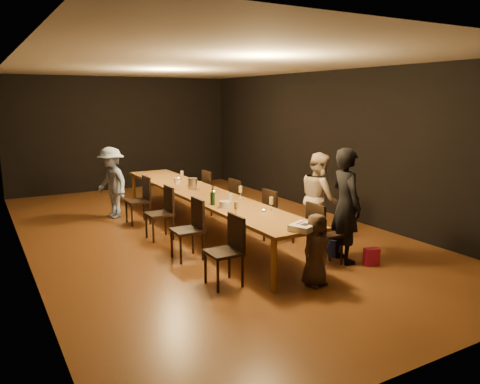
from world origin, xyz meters
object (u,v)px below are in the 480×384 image
chair_left_0 (224,251)px  chair_right_0 (325,233)px  chair_right_2 (243,203)px  man_blue (112,183)px  table (203,195)px  birthday_cake (304,227)px  chair_right_1 (279,216)px  chair_right_3 (215,192)px  chair_left_1 (187,230)px  child (316,250)px  chair_left_2 (159,213)px  chair_left_3 (138,200)px  champagne_bottle (213,195)px  ice_bucket (193,183)px  woman_tan (319,197)px  woman_birthday (346,205)px  plate_stack (225,204)px

chair_left_0 → chair_right_0: bearing=-90.0°
chair_right_2 → man_blue: 2.79m
table → birthday_cake: 2.90m
chair_right_1 → chair_left_0: bearing=-54.8°
chair_right_1 → birthday_cake: chair_right_1 is taller
chair_right_0 → chair_left_0: (-1.70, 0.00, 0.00)m
birthday_cake → chair_right_3: bearing=56.0°
chair_left_1 → child: size_ratio=0.96×
chair_right_1 → chair_left_2: 2.08m
man_blue → birthday_cake: bearing=-1.1°
table → chair_left_3: bearing=125.3°
chair_right_3 → champagne_bottle: 2.53m
chair_right_2 → chair_left_1: bearing=-54.8°
chair_left_1 → ice_bucket: (0.84, 1.64, 0.38)m
table → ice_bucket: size_ratio=30.01×
chair_left_3 → chair_right_0: bearing=-154.7°
chair_right_1 → ice_bucket: size_ratio=4.65×
man_blue → chair_left_2: bearing=-6.4°
table → chair_left_2: (-0.85, 0.00, -0.24)m
chair_left_1 → child: (1.05, -1.80, 0.02)m
woman_tan → man_blue: bearing=59.7°
chair_right_0 → champagne_bottle: champagne_bottle is taller
birthday_cake → ice_bucket: ice_bucket is taller
chair_left_1 → chair_left_2: 1.20m
chair_left_3 → ice_bucket: size_ratio=4.65×
chair_right_1 → woman_birthday: (0.33, -1.27, 0.40)m
chair_right_2 → ice_bucket: 1.04m
chair_right_3 → woman_birthday: bearing=5.1°
table → woman_tan: (1.48, -1.48, 0.07)m
child → champagne_bottle: size_ratio=3.09×
chair_right_0 → plate_stack: size_ratio=4.92×
chair_left_0 → chair_right_1: bearing=-54.8°
chair_right_0 → chair_left_2: (-1.70, 2.40, 0.00)m
man_blue → champagne_bottle: man_blue is taller
chair_right_3 → chair_left_3: 1.70m
table → chair_left_1: (-0.85, -1.20, -0.24)m
chair_left_2 → table: bearing=-90.0°
chair_right_2 → birthday_cake: chair_right_2 is taller
table → chair_left_1: chair_left_1 is taller
woman_birthday → plate_stack: woman_birthday is taller
chair_left_2 → woman_tan: bearing=-122.3°
chair_right_0 → chair_right_1: (0.00, 1.20, 0.00)m
chair_right_2 → child: size_ratio=0.96×
chair_right_1 → birthday_cake: bearing=-24.9°
chair_right_1 → chair_right_2: same height
table → woman_birthday: 2.74m
chair_right_0 → plate_stack: 1.59m
chair_right_1 → ice_bucket: bearing=-152.4°
table → woman_tan: woman_tan is taller
chair_right_1 → chair_left_0: size_ratio=1.00×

